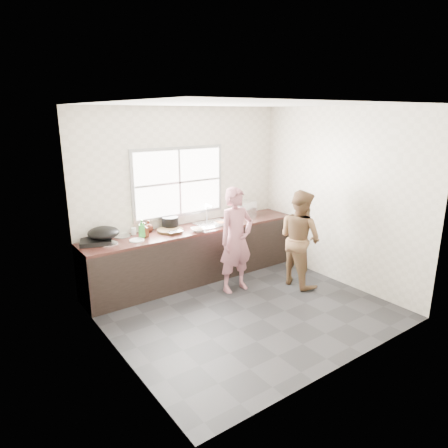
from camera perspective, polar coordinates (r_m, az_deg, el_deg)
floor at (r=5.61m, az=3.11°, el=-12.07°), size 3.60×3.20×0.01m
ceiling at (r=4.97m, az=3.59°, el=16.78°), size 3.60×3.20×0.01m
wall_back at (r=6.42m, az=-5.72°, el=4.31°), size 3.60×0.01×2.70m
wall_left at (r=4.27m, az=-15.89°, el=-2.05°), size 0.01×3.20×2.70m
wall_right at (r=6.39m, az=16.05°, el=3.72°), size 0.01×3.20×2.70m
wall_front at (r=4.06m, az=17.72°, el=-3.11°), size 3.60×0.01×2.70m
cabinet at (r=6.42m, az=-4.07°, el=-4.40°), size 3.60×0.62×0.82m
countertop at (r=6.28m, az=-4.15°, el=-0.71°), size 3.60×0.64×0.04m
sink at (r=6.46m, az=-1.51°, el=0.01°), size 0.55×0.45×0.02m
faucet at (r=6.58m, az=-2.50°, el=1.61°), size 0.02×0.02×0.30m
window_frame at (r=6.33m, az=-6.49°, el=5.95°), size 1.60×0.05×1.10m
window_glazing at (r=6.30m, az=-6.37°, el=5.92°), size 1.50×0.01×1.00m
woman at (r=5.91m, az=1.75°, el=-2.78°), size 0.54×0.36×1.47m
person_side at (r=6.22m, az=10.78°, el=-2.00°), size 0.58×0.74×1.50m
cutting_board at (r=6.10m, az=-7.73°, el=-0.91°), size 0.49×0.49×0.04m
cleaver at (r=5.95m, az=-6.97°, el=-1.08°), size 0.23×0.12×0.01m
bowl_mince at (r=6.06m, az=-3.65°, el=-0.83°), size 0.26×0.26×0.06m
bowl_crabs at (r=6.37m, az=-0.38°, el=0.01°), size 0.23×0.23×0.06m
bowl_held at (r=6.45m, az=1.64°, el=0.19°), size 0.22×0.22×0.06m
black_pot at (r=6.26m, az=-7.70°, el=0.19°), size 0.27×0.27×0.18m
plate_food at (r=5.76m, az=-12.34°, el=-2.28°), size 0.25×0.25×0.02m
bottle_green at (r=5.85m, az=-11.66°, el=-0.67°), size 0.11×0.11×0.27m
bottle_brown_tall at (r=5.88m, az=-11.29°, el=-0.91°), size 0.10×0.10×0.20m
bottle_brown_short at (r=6.13m, az=-10.73°, el=-0.37°), size 0.14×0.14×0.16m
glass_jar at (r=6.06m, az=-12.79°, el=-1.00°), size 0.07×0.07×0.10m
burner at (r=5.81m, az=-17.81°, el=-2.29°), size 0.53×0.53×0.06m
wok at (r=5.76m, az=-16.84°, el=-1.22°), size 0.55×0.55×0.16m
dish_rack at (r=6.93m, az=2.98°, el=2.19°), size 0.40×0.31×0.27m
pot_lid_left at (r=5.71m, az=-16.14°, el=-2.72°), size 0.28×0.28×0.01m
pot_lid_right at (r=6.01m, az=-14.35°, el=-1.68°), size 0.28×0.28×0.01m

